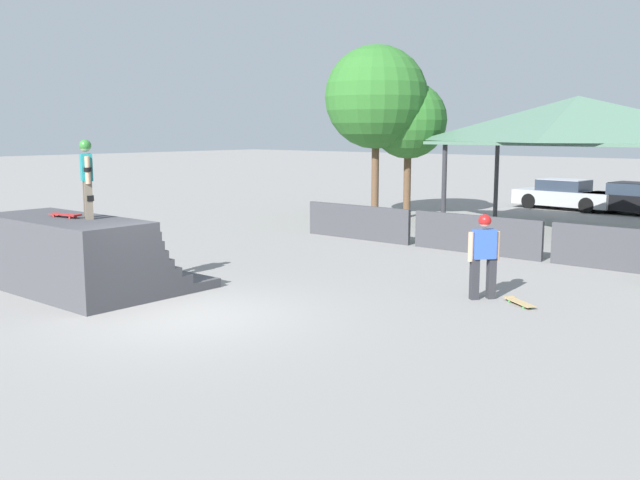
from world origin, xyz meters
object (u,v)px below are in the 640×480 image
object	(u,v)px
tree_beside_pavilion	(376,97)
parked_car_black	(639,200)
skater_on_deck	(87,173)
tree_far_back	(408,121)
skateboard_on_deck	(66,215)
bystander_walking	(484,250)
parked_car_silver	(565,195)
skateboard_on_ground	(519,302)

from	to	relation	value
tree_beside_pavilion	parked_car_black	world-z (taller)	tree_beside_pavilion
skater_on_deck	tree_far_back	size ratio (longest dim) A/B	0.31
parked_car_black	skateboard_on_deck	bearing A→B (deg)	-96.02
bystander_walking	tree_far_back	distance (m)	13.78
bystander_walking	parked_car_black	distance (m)	17.14
bystander_walking	parked_car_silver	world-z (taller)	bystander_walking
skateboard_on_deck	skateboard_on_ground	bearing A→B (deg)	25.71
skateboard_on_ground	parked_car_black	distance (m)	17.24
tree_beside_pavilion	parked_car_silver	world-z (taller)	tree_beside_pavilion
tree_beside_pavilion	tree_far_back	distance (m)	1.54
tree_far_back	tree_beside_pavilion	bearing A→B (deg)	-127.70
skateboard_on_deck	parked_car_silver	world-z (taller)	skateboard_on_deck
skater_on_deck	parked_car_silver	size ratio (longest dim) A/B	0.37
tree_beside_pavilion	tree_far_back	xyz separation A→B (m)	(0.79, 1.02, -0.85)
bystander_walking	parked_car_silver	size ratio (longest dim) A/B	0.40
tree_far_back	parked_car_silver	size ratio (longest dim) A/B	1.20
skateboard_on_deck	tree_beside_pavilion	size ratio (longest dim) A/B	0.13
skateboard_on_deck	parked_car_black	distance (m)	22.55
bystander_walking	parked_car_silver	distance (m)	17.81
parked_car_silver	parked_car_black	distance (m)	3.01
skater_on_deck	tree_far_back	world-z (taller)	tree_far_back
parked_car_black	skateboard_on_ground	bearing A→B (deg)	-74.23
skateboard_on_deck	tree_far_back	distance (m)	15.62
skater_on_deck	tree_far_back	distance (m)	15.36
skateboard_on_ground	parked_car_black	xyz separation A→B (m)	(-2.83, 17.00, 0.54)
bystander_walking	parked_car_silver	xyz separation A→B (m)	(-5.07, 17.06, -0.40)
tree_far_back	skateboard_on_deck	bearing A→B (deg)	-83.35
tree_far_back	parked_car_black	size ratio (longest dim) A/B	1.18
parked_car_silver	tree_far_back	bearing A→B (deg)	-113.72
skateboard_on_ground	tree_beside_pavilion	xyz separation A→B (m)	(-10.22, 9.34, 4.49)
skater_on_deck	skateboard_on_ground	size ratio (longest dim) A/B	1.97
tree_far_back	parked_car_silver	xyz separation A→B (m)	(3.59, 6.69, -3.09)
bystander_walking	parked_car_black	xyz separation A→B (m)	(-2.06, 17.01, -0.40)
skater_on_deck	skateboard_on_deck	distance (m)	1.01
skateboard_on_deck	skateboard_on_ground	xyz separation A→B (m)	(7.64, 5.01, -1.56)
bystander_walking	tree_beside_pavilion	world-z (taller)	tree_beside_pavilion
tree_far_back	parked_car_silver	world-z (taller)	tree_far_back
bystander_walking	skater_on_deck	bearing A→B (deg)	-15.07
skateboard_on_ground	tree_far_back	xyz separation A→B (m)	(-9.43, 10.36, 3.63)
skateboard_on_ground	parked_car_black	bearing A→B (deg)	-47.16
skateboard_on_deck	tree_far_back	bearing A→B (deg)	89.09
tree_far_back	parked_car_silver	bearing A→B (deg)	61.80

